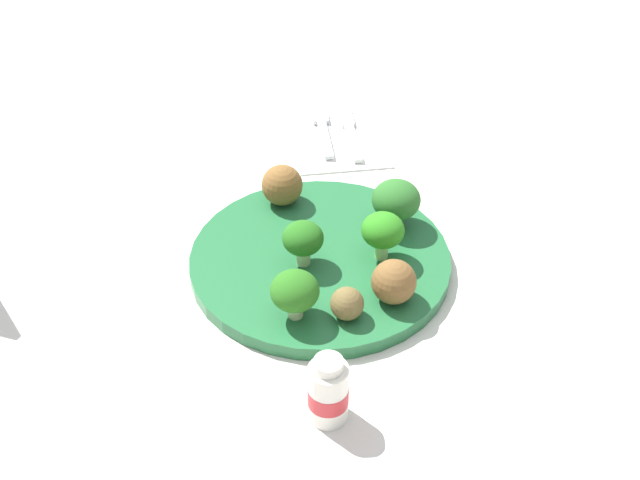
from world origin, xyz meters
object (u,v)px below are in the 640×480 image
object	(u,v)px
knife	(350,129)
yogurt_bottle	(333,391)
broccoli_floret_near_rim	(396,200)
napkin	(337,136)
meatball_mid_right	(282,185)
broccoli_floret_far_rim	(383,231)
meatball_center	(394,282)
broccoli_floret_center	(295,292)
meatball_front_left	(347,304)
broccoli_floret_mid_right	(303,239)
plate	(320,260)
fork	(323,131)

from	to	relation	value
knife	yogurt_bottle	distance (m)	0.48
broccoli_floret_near_rim	napkin	size ratio (longest dim) A/B	0.33
napkin	meatball_mid_right	bearing A→B (deg)	156.65
broccoli_floret_far_rim	knife	bearing A→B (deg)	3.18
meatball_center	yogurt_bottle	distance (m)	0.15
meatball_mid_right	yogurt_bottle	distance (m)	0.31
broccoli_floret_center	meatball_front_left	bearing A→B (deg)	-93.14
broccoli_floret_center	meatball_front_left	size ratio (longest dim) A/B	1.55
napkin	broccoli_floret_mid_right	bearing A→B (deg)	169.76
meatball_front_left	meatball_mid_right	xyz separation A→B (m)	(0.19, 0.06, 0.01)
meatball_mid_right	knife	distance (m)	0.20
plate	knife	xyz separation A→B (m)	(0.27, -0.05, -0.00)
plate	napkin	world-z (taller)	plate
meatball_mid_right	fork	world-z (taller)	meatball_mid_right
meatball_center	meatball_mid_right	distance (m)	0.20
broccoli_floret_far_rim	napkin	distance (m)	0.28
meatball_mid_right	napkin	world-z (taller)	meatball_mid_right
broccoli_floret_far_rim	fork	size ratio (longest dim) A/B	0.45
plate	meatball_mid_right	distance (m)	0.11
broccoli_floret_mid_right	knife	world-z (taller)	broccoli_floret_mid_right
broccoli_floret_far_rim	meatball_front_left	xyz separation A→B (m)	(-0.09, 0.04, -0.02)
meatball_center	fork	size ratio (longest dim) A/B	0.37
broccoli_floret_center	broccoli_floret_near_rim	distance (m)	0.18
meatball_mid_right	napkin	xyz separation A→B (m)	(0.17, -0.07, -0.04)
broccoli_floret_center	knife	size ratio (longest dim) A/B	0.35
meatball_mid_right	knife	world-z (taller)	meatball_mid_right
broccoli_floret_far_rim	plate	bearing A→B (deg)	84.58
plate	fork	world-z (taller)	plate
broccoli_floret_near_rim	yogurt_bottle	xyz separation A→B (m)	(-0.25, 0.08, -0.02)
broccoli_floret_far_rim	yogurt_bottle	world-z (taller)	same
yogurt_bottle	meatball_mid_right	bearing A→B (deg)	8.40
fork	knife	world-z (taller)	same
broccoli_floret_far_rim	meatball_mid_right	xyz separation A→B (m)	(0.10, 0.11, -0.01)
broccoli_floret_mid_right	broccoli_floret_far_rim	distance (m)	0.08
broccoli_floret_center	fork	bearing A→B (deg)	-6.44
meatball_center	broccoli_floret_mid_right	bearing A→B (deg)	56.45
broccoli_floret_near_rim	yogurt_bottle	bearing A→B (deg)	162.31
meatball_mid_right	yogurt_bottle	xyz separation A→B (m)	(-0.30, -0.04, -0.01)
meatball_center	meatball_front_left	size ratio (longest dim) A/B	1.36
broccoli_floret_mid_right	fork	distance (m)	0.29
plate	broccoli_floret_mid_right	world-z (taller)	broccoli_floret_mid_right
broccoli_floret_far_rim	napkin	bearing A→B (deg)	6.90
plate	yogurt_bottle	distance (m)	0.21
broccoli_floret_near_rim	yogurt_bottle	world-z (taller)	broccoli_floret_near_rim
plate	meatball_center	xyz separation A→B (m)	(-0.07, -0.07, 0.03)
broccoli_floret_center	yogurt_bottle	distance (m)	0.12
meatball_center	knife	xyz separation A→B (m)	(0.35, 0.02, -0.03)
broccoli_floret_near_rim	knife	xyz separation A→B (m)	(0.22, 0.04, -0.04)
broccoli_floret_far_rim	meatball_mid_right	size ratio (longest dim) A/B	1.14
plate	meatball_center	bearing A→B (deg)	-135.62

